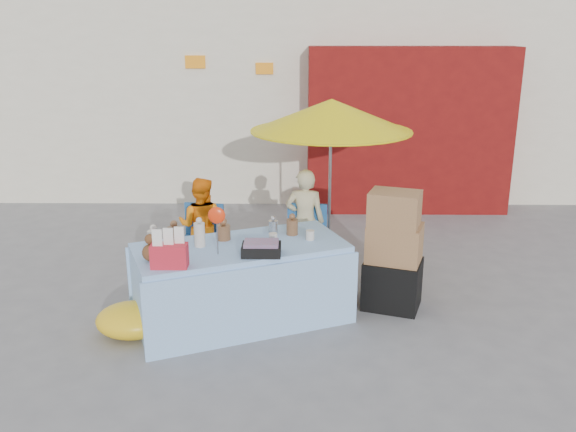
{
  "coord_description": "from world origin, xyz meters",
  "views": [
    {
      "loc": [
        0.4,
        -5.46,
        2.89
      ],
      "look_at": [
        0.32,
        0.6,
        1.0
      ],
      "focal_mm": 38.0,
      "sensor_mm": 36.0,
      "label": 1
    }
  ],
  "objects_px": {
    "vendor_beige": "(305,221)",
    "box_stack": "(393,255)",
    "vendor_orange": "(201,225)",
    "chair_right": "(305,256)",
    "market_table": "(241,282)",
    "chair_left": "(201,255)",
    "umbrella": "(331,116)"
  },
  "relations": [
    {
      "from": "market_table",
      "to": "vendor_beige",
      "type": "distance_m",
      "value": 1.48
    },
    {
      "from": "umbrella",
      "to": "market_table",
      "type": "bearing_deg",
      "value": -123.64
    },
    {
      "from": "chair_left",
      "to": "umbrella",
      "type": "height_order",
      "value": "umbrella"
    },
    {
      "from": "vendor_beige",
      "to": "umbrella",
      "type": "xyz_separation_m",
      "value": [
        0.3,
        0.15,
        1.25
      ]
    },
    {
      "from": "chair_left",
      "to": "vendor_beige",
      "type": "bearing_deg",
      "value": 13.9
    },
    {
      "from": "market_table",
      "to": "chair_right",
      "type": "relative_size",
      "value": 2.75
    },
    {
      "from": "box_stack",
      "to": "umbrella",
      "type": "bearing_deg",
      "value": 118.76
    },
    {
      "from": "chair_left",
      "to": "box_stack",
      "type": "distance_m",
      "value": 2.35
    },
    {
      "from": "chair_right",
      "to": "box_stack",
      "type": "xyz_separation_m",
      "value": [
        0.92,
        -0.84,
        0.34
      ]
    },
    {
      "from": "market_table",
      "to": "box_stack",
      "type": "bearing_deg",
      "value": -10.45
    },
    {
      "from": "market_table",
      "to": "vendor_orange",
      "type": "relative_size",
      "value": 1.98
    },
    {
      "from": "market_table",
      "to": "umbrella",
      "type": "distance_m",
      "value": 2.29
    },
    {
      "from": "market_table",
      "to": "chair_left",
      "type": "relative_size",
      "value": 2.75
    },
    {
      "from": "chair_left",
      "to": "vendor_beige",
      "type": "xyz_separation_m",
      "value": [
        1.25,
        0.13,
        0.39
      ]
    },
    {
      "from": "chair_left",
      "to": "umbrella",
      "type": "xyz_separation_m",
      "value": [
        1.55,
        0.28,
        1.64
      ]
    },
    {
      "from": "market_table",
      "to": "chair_right",
      "type": "height_order",
      "value": "market_table"
    },
    {
      "from": "market_table",
      "to": "umbrella",
      "type": "height_order",
      "value": "umbrella"
    },
    {
      "from": "market_table",
      "to": "box_stack",
      "type": "xyz_separation_m",
      "value": [
        1.59,
        0.33,
        0.17
      ]
    },
    {
      "from": "market_table",
      "to": "chair_left",
      "type": "distance_m",
      "value": 1.32
    },
    {
      "from": "market_table",
      "to": "umbrella",
      "type": "relative_size",
      "value": 1.12
    },
    {
      "from": "vendor_beige",
      "to": "umbrella",
      "type": "distance_m",
      "value": 1.29
    },
    {
      "from": "chair_left",
      "to": "box_stack",
      "type": "height_order",
      "value": "box_stack"
    },
    {
      "from": "vendor_orange",
      "to": "umbrella",
      "type": "distance_m",
      "value": 2.03
    },
    {
      "from": "market_table",
      "to": "vendor_orange",
      "type": "bearing_deg",
      "value": 91.88
    },
    {
      "from": "vendor_beige",
      "to": "box_stack",
      "type": "height_order",
      "value": "vendor_beige"
    },
    {
      "from": "vendor_orange",
      "to": "box_stack",
      "type": "bearing_deg",
      "value": 163.52
    },
    {
      "from": "chair_right",
      "to": "box_stack",
      "type": "height_order",
      "value": "box_stack"
    },
    {
      "from": "chair_left",
      "to": "chair_right",
      "type": "height_order",
      "value": "same"
    },
    {
      "from": "chair_right",
      "to": "vendor_orange",
      "type": "bearing_deg",
      "value": -178.38
    },
    {
      "from": "umbrella",
      "to": "box_stack",
      "type": "distance_m",
      "value": 1.83
    },
    {
      "from": "vendor_beige",
      "to": "chair_right",
      "type": "bearing_deg",
      "value": 98.66
    },
    {
      "from": "market_table",
      "to": "vendor_beige",
      "type": "height_order",
      "value": "vendor_beige"
    }
  ]
}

